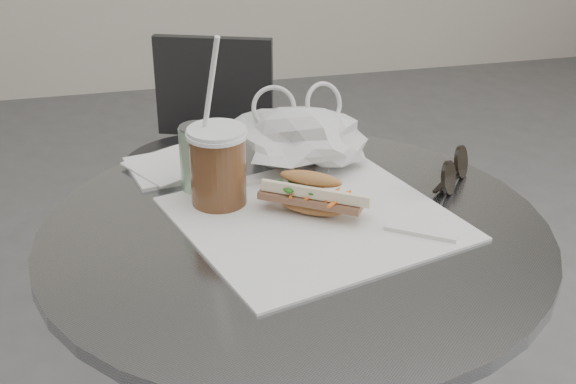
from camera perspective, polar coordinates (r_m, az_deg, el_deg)
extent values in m
cylinder|color=slate|center=(1.19, 0.49, -3.03)|extent=(0.76, 0.76, 0.02)
cylinder|color=#2A2B2D|center=(2.26, -5.61, -8.79)|extent=(0.35, 0.35, 0.02)
cylinder|color=#2A2B2D|center=(2.14, -5.88, -3.90)|extent=(0.06, 0.06, 0.47)
cylinder|color=#2A2B2D|center=(2.03, -6.18, 1.79)|extent=(0.40, 0.40, 0.02)
cube|color=#2A2B2D|center=(2.15, -5.29, 7.43)|extent=(0.30, 0.13, 0.27)
cube|color=white|center=(1.21, 1.90, -1.89)|extent=(0.47, 0.45, 0.00)
ellipsoid|color=#AA6940|center=(1.22, 1.70, -1.08)|extent=(0.20, 0.17, 0.02)
cube|color=brown|center=(1.21, 1.71, -0.41)|extent=(0.16, 0.13, 0.01)
ellipsoid|color=#AA6940|center=(1.20, 1.63, 0.70)|extent=(0.20, 0.17, 0.04)
cylinder|color=brown|center=(1.23, -4.99, 1.52)|extent=(0.09, 0.09, 0.12)
cylinder|color=white|center=(1.21, -5.10, 4.24)|extent=(0.09, 0.09, 0.01)
cylinder|color=white|center=(1.20, -5.71, 6.25)|extent=(0.04, 0.06, 0.22)
cylinder|color=black|center=(1.30, 11.34, 0.96)|extent=(0.05, 0.05, 0.06)
cylinder|color=black|center=(1.36, 12.20, 2.07)|extent=(0.05, 0.05, 0.06)
cube|color=black|center=(1.34, 11.75, 1.28)|extent=(0.02, 0.02, 0.01)
cube|color=white|center=(1.38, -8.32, 1.73)|extent=(0.16, 0.16, 0.01)
cube|color=white|center=(1.38, -8.34, 1.92)|extent=(0.17, 0.17, 0.00)
cylinder|color=#599758|center=(1.29, -6.42, 2.31)|extent=(0.06, 0.06, 0.11)
cylinder|color=slate|center=(1.26, -6.55, 4.59)|extent=(0.05, 0.05, 0.00)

